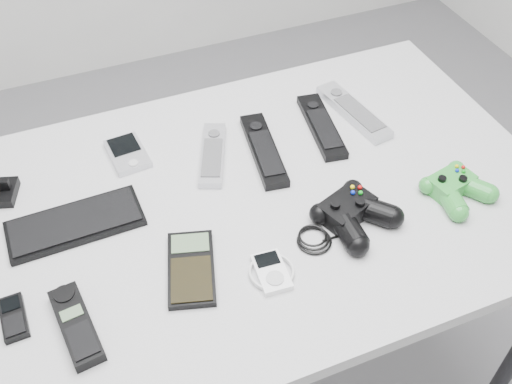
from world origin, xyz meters
name	(u,v)px	position (x,y,z in m)	size (l,w,h in m)	color
floor	(269,373)	(0.00, 0.00, 0.00)	(3.50, 3.50, 0.00)	gray
desk	(256,220)	(-0.05, -0.02, 0.72)	(1.18, 0.76, 0.79)	#AFAFB2
pda_keyboard	(75,223)	(-0.39, 0.04, 0.80)	(0.25, 0.11, 0.02)	black
pda	(127,153)	(-0.26, 0.19, 0.80)	(0.07, 0.11, 0.02)	#B6B7BE
remote_silver_a	(213,154)	(-0.09, 0.12, 0.80)	(0.05, 0.19, 0.02)	#B6B7BE
remote_black_a	(264,149)	(0.01, 0.10, 0.80)	(0.05, 0.22, 0.02)	black
remote_black_b	(322,126)	(0.16, 0.12, 0.80)	(0.05, 0.21, 0.02)	black
remote_silver_b	(353,111)	(0.25, 0.14, 0.80)	(0.05, 0.22, 0.02)	#B6B7BD
mobile_phone	(13,317)	(-0.52, -0.13, 0.80)	(0.04, 0.09, 0.01)	black
cordless_handset	(76,325)	(-0.43, -0.18, 0.80)	(0.05, 0.16, 0.02)	black
calculator	(191,268)	(-0.22, -0.14, 0.80)	(0.08, 0.16, 0.02)	black
mp3_player	(271,272)	(-0.10, -0.20, 0.80)	(0.08, 0.09, 0.02)	white
controller_black	(353,212)	(0.10, -0.14, 0.81)	(0.24, 0.15, 0.05)	black
controller_green	(456,186)	(0.32, -0.16, 0.81)	(0.12, 0.13, 0.04)	#227D22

